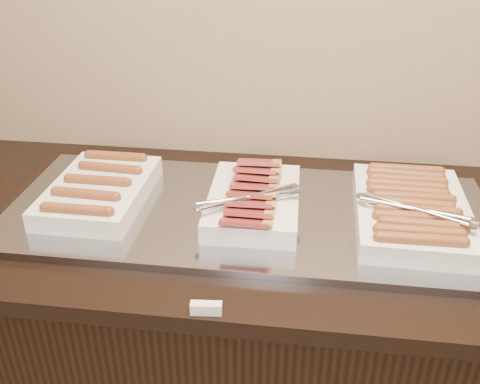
% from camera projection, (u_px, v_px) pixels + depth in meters
% --- Properties ---
extents(counter, '(2.06, 0.76, 0.90)m').
position_uv_depth(counter, '(246.00, 347.00, 1.56)').
color(counter, black).
rests_on(counter, ground).
extents(warming_tray, '(1.20, 0.50, 0.02)m').
position_uv_depth(warming_tray, '(248.00, 213.00, 1.33)').
color(warming_tray, '#90939D').
rests_on(warming_tray, counter).
extents(dish_left, '(0.23, 0.35, 0.07)m').
position_uv_depth(dish_left, '(100.00, 190.00, 1.36)').
color(dish_left, white).
rests_on(dish_left, warming_tray).
extents(dish_center, '(0.26, 0.35, 0.09)m').
position_uv_depth(dish_center, '(253.00, 199.00, 1.31)').
color(dish_center, white).
rests_on(dish_center, warming_tray).
extents(dish_right, '(0.28, 0.39, 0.08)m').
position_uv_depth(dish_right, '(412.00, 210.00, 1.26)').
color(dish_right, white).
rests_on(dish_right, warming_tray).
extents(label_holder, '(0.06, 0.02, 0.02)m').
position_uv_depth(label_holder, '(206.00, 308.00, 1.03)').
color(label_holder, white).
rests_on(label_holder, counter).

